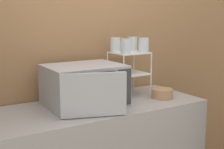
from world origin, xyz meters
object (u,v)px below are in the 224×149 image
microwave (85,86)px  glass_front_right (144,45)px  glass_back_right (132,43)px  glass_back_left (115,44)px  dish_rack (129,64)px  glass_front_left (126,46)px  bowl (162,93)px

microwave → glass_front_right: (0.54, 0.03, 0.26)m
glass_back_right → glass_back_left: same height
microwave → glass_back_right: glass_back_right is taller
dish_rack → glass_back_left: 0.19m
glass_front_left → glass_back_right: 0.23m
glass_back_left → glass_front_left: bearing=-88.3°
dish_rack → glass_back_right: size_ratio=3.11×
dish_rack → glass_back_left: bearing=141.7°
glass_back_left → bowl: 0.54m
glass_front_left → glass_front_right: size_ratio=1.00×
glass_front_right → glass_back_left: size_ratio=1.00×
microwave → glass_back_left: 0.48m
glass_front_right → glass_front_left: bearing=-179.1°
microwave → dish_rack: 0.47m
dish_rack → bowl: (0.16, -0.23, -0.22)m
glass_front_right → glass_back_left: same height
microwave → dish_rack: dish_rack is taller
dish_rack → glass_back_right: bearing=42.4°
glass_front_left → glass_back_left: 0.15m
glass_front_right → microwave: bearing=-177.0°
microwave → glass_front_left: (0.37, 0.03, 0.26)m
dish_rack → glass_front_left: (-0.08, -0.08, 0.15)m
glass_front_left → bowl: glass_front_left is taller
microwave → glass_front_left: size_ratio=5.05×
dish_rack → glass_front_right: (0.09, -0.07, 0.15)m
glass_back_right → microwave: bearing=-161.6°
glass_back_right → glass_back_left: (-0.17, -0.01, 0.00)m
microwave → glass_front_left: glass_front_left is taller
glass_back_right → bowl: bearing=-75.2°
glass_front_right → glass_back_left: bearing=140.8°
microwave → bowl: bearing=-11.5°
glass_back_right → glass_back_left: bearing=-177.9°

